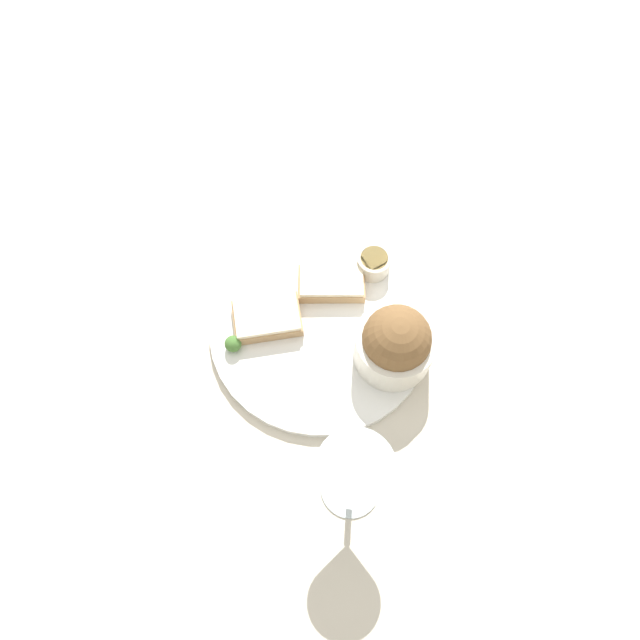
{
  "coord_description": "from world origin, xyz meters",
  "views": [
    {
      "loc": [
        0.04,
        0.35,
        0.84
      ],
      "look_at": [
        0.0,
        0.0,
        0.03
      ],
      "focal_mm": 35.0,
      "sensor_mm": 36.0,
      "label": 1
    }
  ],
  "objects_px": {
    "wine_glass": "(354,474)",
    "cheese_toast_near": "(267,317)",
    "salad_bowl": "(395,343)",
    "cheese_toast_far": "(331,283)",
    "sauce_ramekin": "(374,263)"
  },
  "relations": [
    {
      "from": "salad_bowl",
      "to": "sauce_ramekin",
      "type": "height_order",
      "value": "salad_bowl"
    },
    {
      "from": "salad_bowl",
      "to": "cheese_toast_far",
      "type": "xyz_separation_m",
      "value": [
        0.07,
        -0.12,
        -0.03
      ]
    },
    {
      "from": "wine_glass",
      "to": "sauce_ramekin",
      "type": "bearing_deg",
      "value": -104.22
    },
    {
      "from": "salad_bowl",
      "to": "cheese_toast_near",
      "type": "bearing_deg",
      "value": -23.97
    },
    {
      "from": "sauce_ramekin",
      "to": "salad_bowl",
      "type": "bearing_deg",
      "value": 91.9
    },
    {
      "from": "sauce_ramekin",
      "to": "cheese_toast_far",
      "type": "bearing_deg",
      "value": 18.93
    },
    {
      "from": "salad_bowl",
      "to": "sauce_ramekin",
      "type": "distance_m",
      "value": 0.14
    },
    {
      "from": "wine_glass",
      "to": "cheese_toast_near",
      "type": "bearing_deg",
      "value": -70.98
    },
    {
      "from": "cheese_toast_far",
      "to": "wine_glass",
      "type": "distance_m",
      "value": 0.3
    },
    {
      "from": "sauce_ramekin",
      "to": "cheese_toast_far",
      "type": "xyz_separation_m",
      "value": [
        0.07,
        0.02,
        -0.01
      ]
    },
    {
      "from": "sauce_ramekin",
      "to": "cheese_toast_near",
      "type": "distance_m",
      "value": 0.18
    },
    {
      "from": "salad_bowl",
      "to": "cheese_toast_near",
      "type": "relative_size",
      "value": 1.11
    },
    {
      "from": "salad_bowl",
      "to": "cheese_toast_far",
      "type": "distance_m",
      "value": 0.14
    },
    {
      "from": "sauce_ramekin",
      "to": "wine_glass",
      "type": "distance_m",
      "value": 0.33
    },
    {
      "from": "salad_bowl",
      "to": "wine_glass",
      "type": "bearing_deg",
      "value": 63.92
    }
  ]
}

